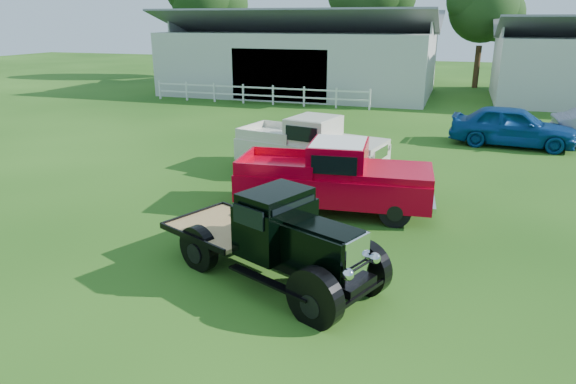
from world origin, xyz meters
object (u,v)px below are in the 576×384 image
(red_pickup, at_px, (334,176))
(white_pickup, at_px, (311,146))
(misc_car_blue, at_px, (513,126))
(vintage_flatbed, at_px, (272,235))

(red_pickup, distance_m, white_pickup, 3.67)
(red_pickup, relative_size, misc_car_blue, 1.09)
(vintage_flatbed, height_order, red_pickup, red_pickup)
(white_pickup, xyz_separation_m, misc_car_blue, (6.86, 6.49, -0.12))
(red_pickup, distance_m, misc_car_blue, 11.12)
(vintage_flatbed, xyz_separation_m, misc_car_blue, (5.51, 14.01, -0.11))
(vintage_flatbed, height_order, white_pickup, white_pickup)
(misc_car_blue, bearing_deg, vintage_flatbed, 163.63)
(vintage_flatbed, xyz_separation_m, white_pickup, (-1.35, 7.52, 0.01))
(red_pickup, height_order, misc_car_blue, red_pickup)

